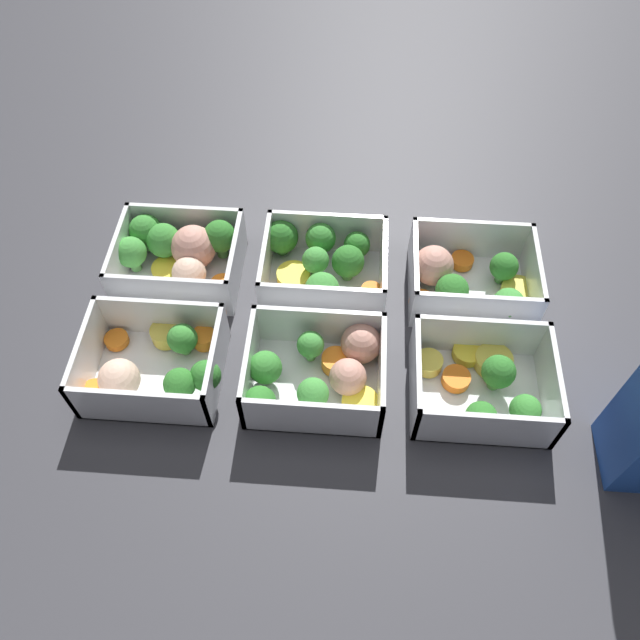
% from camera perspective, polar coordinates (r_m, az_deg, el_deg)
% --- Properties ---
extents(ground_plane, '(4.00, 4.00, 0.00)m').
position_cam_1_polar(ground_plane, '(0.68, -0.00, -0.98)').
color(ground_plane, '#38383D').
extents(container_near_left, '(0.15, 0.11, 0.06)m').
position_cam_1_polar(container_near_left, '(0.71, 13.34, 3.65)').
color(container_near_left, white).
rests_on(container_near_left, ground_plane).
extents(container_near_center, '(0.14, 0.11, 0.06)m').
position_cam_1_polar(container_near_center, '(0.70, 0.12, 5.15)').
color(container_near_center, white).
rests_on(container_near_center, ground_plane).
extents(container_near_right, '(0.14, 0.11, 0.06)m').
position_cam_1_polar(container_near_right, '(0.73, -12.72, 5.94)').
color(container_near_right, white).
rests_on(container_near_right, ground_plane).
extents(container_far_left, '(0.14, 0.12, 0.06)m').
position_cam_1_polar(container_far_left, '(0.64, 14.71, -5.80)').
color(container_far_left, white).
rests_on(container_far_left, ground_plane).
extents(container_far_center, '(0.14, 0.12, 0.06)m').
position_cam_1_polar(container_far_center, '(0.62, 0.00, -4.74)').
color(container_far_center, white).
rests_on(container_far_center, ground_plane).
extents(container_far_right, '(0.14, 0.12, 0.06)m').
position_cam_1_polar(container_far_right, '(0.65, -14.79, -4.08)').
color(container_far_right, white).
rests_on(container_far_right, ground_plane).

